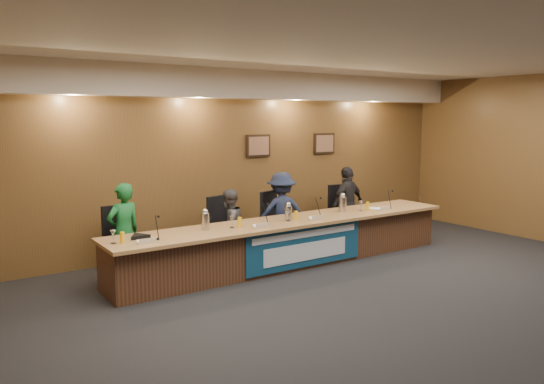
{
  "coord_description": "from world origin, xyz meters",
  "views": [
    {
      "loc": [
        -4.98,
        -4.38,
        2.38
      ],
      "look_at": [
        -0.33,
        2.43,
        1.21
      ],
      "focal_mm": 35.0,
      "sensor_mm": 36.0,
      "label": 1
    }
  ],
  "objects_px": {
    "panelist_a": "(124,232)",
    "carafe_left": "(205,222)",
    "panelist_d": "(347,204)",
    "office_chair_b": "(226,232)",
    "office_chair_c": "(278,225)",
    "office_chair_d": "(344,216)",
    "panelist_b": "(229,226)",
    "dais_body": "(290,243)",
    "panelist_c": "(282,213)",
    "office_chair_a": "(122,247)",
    "carafe_mid": "(288,213)",
    "banner": "(306,247)",
    "speakerphone": "(139,236)",
    "carafe_right": "(343,204)"
  },
  "relations": [
    {
      "from": "panelist_a",
      "to": "office_chair_d",
      "type": "bearing_deg",
      "value": 167.14
    },
    {
      "from": "panelist_a",
      "to": "carafe_left",
      "type": "height_order",
      "value": "panelist_a"
    },
    {
      "from": "office_chair_a",
      "to": "speakerphone",
      "type": "relative_size",
      "value": 1.5
    },
    {
      "from": "panelist_d",
      "to": "office_chair_a",
      "type": "xyz_separation_m",
      "value": [
        -4.37,
        0.1,
        -0.25
      ]
    },
    {
      "from": "panelist_b",
      "to": "office_chair_a",
      "type": "relative_size",
      "value": 2.54
    },
    {
      "from": "panelist_a",
      "to": "office_chair_a",
      "type": "bearing_deg",
      "value": -104.17
    },
    {
      "from": "dais_body",
      "to": "panelist_c",
      "type": "height_order",
      "value": "panelist_c"
    },
    {
      "from": "panelist_a",
      "to": "carafe_left",
      "type": "bearing_deg",
      "value": 132.14
    },
    {
      "from": "dais_body",
      "to": "carafe_mid",
      "type": "height_order",
      "value": "carafe_mid"
    },
    {
      "from": "dais_body",
      "to": "carafe_mid",
      "type": "bearing_deg",
      "value": -148.08
    },
    {
      "from": "panelist_d",
      "to": "carafe_left",
      "type": "bearing_deg",
      "value": 1.5
    },
    {
      "from": "office_chair_b",
      "to": "carafe_mid",
      "type": "bearing_deg",
      "value": -64.96
    },
    {
      "from": "panelist_a",
      "to": "office_chair_c",
      "type": "relative_size",
      "value": 3.01
    },
    {
      "from": "panelist_d",
      "to": "dais_body",
      "type": "bearing_deg",
      "value": 10.57
    },
    {
      "from": "office_chair_a",
      "to": "office_chair_c",
      "type": "xyz_separation_m",
      "value": [
        2.82,
        0.0,
        0.0
      ]
    },
    {
      "from": "panelist_d",
      "to": "office_chair_c",
      "type": "bearing_deg",
      "value": -13.25
    },
    {
      "from": "office_chair_b",
      "to": "office_chair_d",
      "type": "distance_m",
      "value": 2.61
    },
    {
      "from": "dais_body",
      "to": "office_chair_c",
      "type": "distance_m",
      "value": 0.85
    },
    {
      "from": "panelist_c",
      "to": "carafe_left",
      "type": "height_order",
      "value": "panelist_c"
    },
    {
      "from": "banner",
      "to": "carafe_left",
      "type": "distance_m",
      "value": 1.66
    },
    {
      "from": "office_chair_a",
      "to": "office_chair_c",
      "type": "height_order",
      "value": "same"
    },
    {
      "from": "dais_body",
      "to": "panelist_b",
      "type": "relative_size",
      "value": 4.93
    },
    {
      "from": "dais_body",
      "to": "office_chair_c",
      "type": "xyz_separation_m",
      "value": [
        0.31,
        0.78,
        0.13
      ]
    },
    {
      "from": "panelist_c",
      "to": "speakerphone",
      "type": "bearing_deg",
      "value": 31.7
    },
    {
      "from": "panelist_a",
      "to": "panelist_b",
      "type": "distance_m",
      "value": 1.77
    },
    {
      "from": "office_chair_d",
      "to": "speakerphone",
      "type": "distance_m",
      "value": 4.44
    },
    {
      "from": "panelist_a",
      "to": "carafe_mid",
      "type": "distance_m",
      "value": 2.55
    },
    {
      "from": "carafe_right",
      "to": "carafe_left",
      "type": "bearing_deg",
      "value": -179.79
    },
    {
      "from": "office_chair_b",
      "to": "panelist_a",
      "type": "bearing_deg",
      "value": 169.17
    },
    {
      "from": "office_chair_d",
      "to": "carafe_left",
      "type": "height_order",
      "value": "carafe_left"
    },
    {
      "from": "dais_body",
      "to": "speakerphone",
      "type": "xyz_separation_m",
      "value": [
        -2.51,
        0.05,
        0.43
      ]
    },
    {
      "from": "panelist_b",
      "to": "office_chair_c",
      "type": "bearing_deg",
      "value": 163.64
    },
    {
      "from": "dais_body",
      "to": "panelist_a",
      "type": "height_order",
      "value": "panelist_a"
    },
    {
      "from": "banner",
      "to": "office_chair_b",
      "type": "relative_size",
      "value": 4.58
    },
    {
      "from": "panelist_b",
      "to": "office_chair_b",
      "type": "xyz_separation_m",
      "value": [
        0.0,
        0.1,
        -0.13
      ]
    },
    {
      "from": "office_chair_d",
      "to": "panelist_b",
      "type": "bearing_deg",
      "value": -172.55
    },
    {
      "from": "office_chair_b",
      "to": "office_chair_c",
      "type": "relative_size",
      "value": 1.0
    },
    {
      "from": "panelist_a",
      "to": "office_chair_a",
      "type": "height_order",
      "value": "panelist_a"
    },
    {
      "from": "banner",
      "to": "office_chair_c",
      "type": "height_order",
      "value": "banner"
    },
    {
      "from": "panelist_a",
      "to": "office_chair_a",
      "type": "distance_m",
      "value": 0.26
    },
    {
      "from": "panelist_b",
      "to": "office_chair_a",
      "type": "height_order",
      "value": "panelist_b"
    },
    {
      "from": "dais_body",
      "to": "office_chair_d",
      "type": "height_order",
      "value": "dais_body"
    },
    {
      "from": "panelist_c",
      "to": "panelist_d",
      "type": "bearing_deg",
      "value": -160.83
    },
    {
      "from": "carafe_mid",
      "to": "banner",
      "type": "bearing_deg",
      "value": -78.57
    },
    {
      "from": "office_chair_b",
      "to": "office_chair_d",
      "type": "height_order",
      "value": "same"
    },
    {
      "from": "panelist_b",
      "to": "office_chair_a",
      "type": "xyz_separation_m",
      "value": [
        -1.76,
        0.1,
        -0.13
      ]
    },
    {
      "from": "office_chair_c",
      "to": "panelist_c",
      "type": "bearing_deg",
      "value": -107.75
    },
    {
      "from": "panelist_d",
      "to": "office_chair_b",
      "type": "xyz_separation_m",
      "value": [
        -2.61,
        0.1,
        -0.25
      ]
    },
    {
      "from": "panelist_a",
      "to": "office_chair_d",
      "type": "relative_size",
      "value": 3.01
    },
    {
      "from": "dais_body",
      "to": "office_chair_b",
      "type": "height_order",
      "value": "dais_body"
    }
  ]
}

